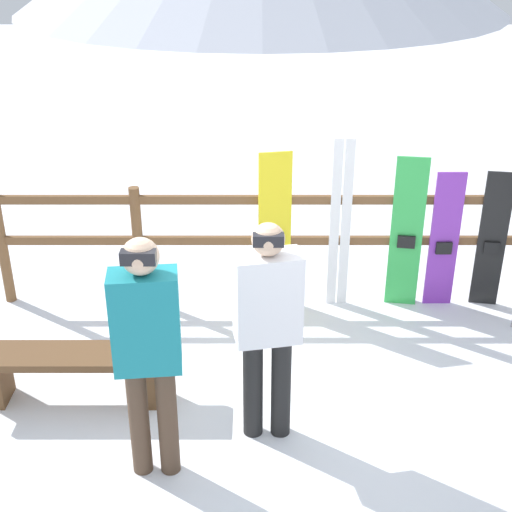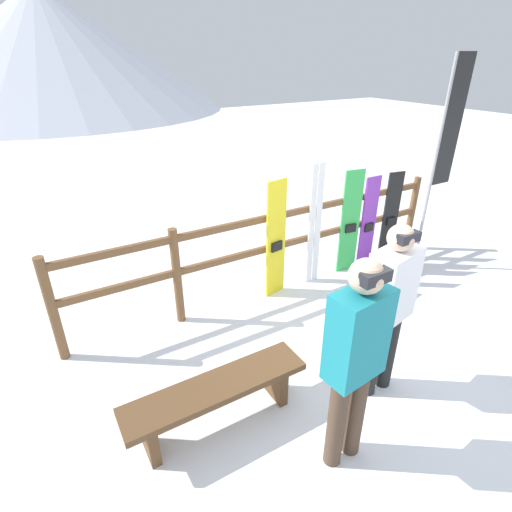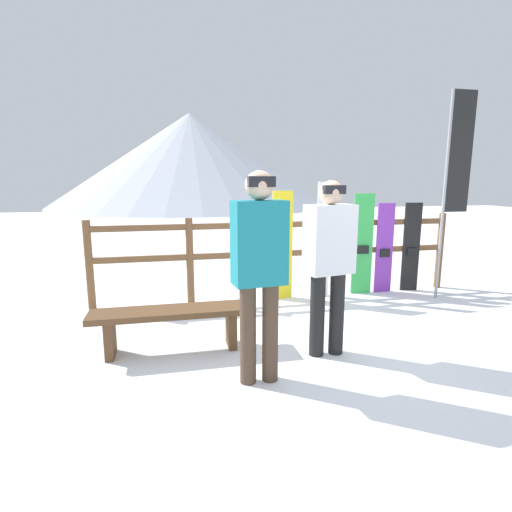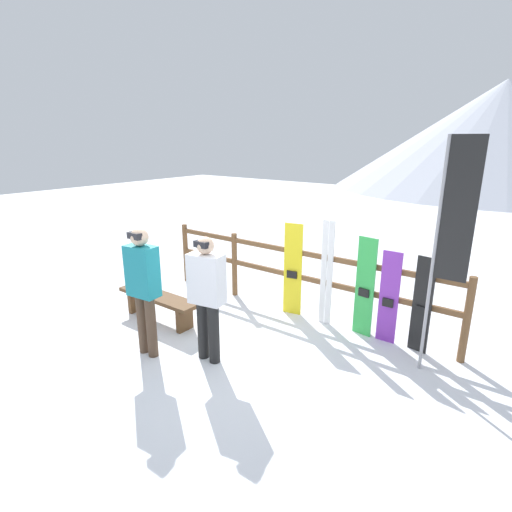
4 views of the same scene
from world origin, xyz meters
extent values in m
plane|color=white|center=(0.00, 0.00, 0.00)|extent=(40.00, 40.00, 0.00)
cylinder|color=brown|center=(-2.60, 1.80, 0.59)|extent=(0.10, 0.10, 1.19)
cylinder|color=brown|center=(-1.30, 1.80, 0.59)|extent=(0.10, 0.10, 1.19)
cylinder|color=brown|center=(0.00, 1.80, 0.59)|extent=(0.10, 0.10, 1.19)
cylinder|color=brown|center=(1.30, 1.80, 0.59)|extent=(0.10, 0.10, 1.19)
cube|color=brown|center=(0.00, 1.80, 0.65)|extent=(5.20, 0.05, 0.08)
cube|color=brown|center=(0.00, 1.80, 1.07)|extent=(5.20, 0.05, 0.08)
cube|color=brown|center=(-1.57, 0.22, 0.41)|extent=(1.58, 0.36, 0.06)
cube|color=brown|center=(-2.16, 0.22, 0.19)|extent=(0.08, 0.29, 0.38)
cube|color=brown|center=(-0.98, 0.22, 0.19)|extent=(0.08, 0.29, 0.38)
cylinder|color=black|center=(-0.20, -0.17, 0.41)|extent=(0.14, 0.14, 0.82)
cylinder|color=black|center=(0.01, -0.17, 0.41)|extent=(0.14, 0.14, 0.82)
cube|color=white|center=(-0.10, -0.17, 1.14)|extent=(0.49, 0.33, 0.65)
sphere|color=#D8B293|center=(-0.10, -0.17, 1.58)|extent=(0.22, 0.22, 0.22)
cube|color=black|center=(-0.10, -0.24, 1.60)|extent=(0.20, 0.08, 0.08)
cylinder|color=#4C3828|center=(-0.96, -0.56, 0.43)|extent=(0.14, 0.14, 0.85)
cylinder|color=#4C3828|center=(-0.76, -0.56, 0.43)|extent=(0.14, 0.14, 0.85)
cube|color=teal|center=(-0.86, -0.56, 1.19)|extent=(0.45, 0.28, 0.68)
sphere|color=#D8B293|center=(-0.86, -0.56, 1.65)|extent=(0.23, 0.23, 0.23)
cube|color=black|center=(-0.86, -0.63, 1.67)|extent=(0.21, 0.08, 0.08)
cube|color=yellow|center=(0.00, 1.74, 0.77)|extent=(0.31, 0.08, 1.55)
cube|color=black|center=(0.00, 1.71, 0.70)|extent=(0.17, 0.06, 0.12)
cube|color=white|center=(0.56, 1.74, 0.83)|extent=(0.09, 0.02, 1.67)
cube|color=white|center=(0.66, 1.74, 0.83)|extent=(0.09, 0.02, 1.67)
cube|color=green|center=(1.24, 1.74, 0.75)|extent=(0.30, 0.07, 1.50)
cube|color=black|center=(1.24, 1.71, 0.67)|extent=(0.17, 0.05, 0.12)
cube|color=purple|center=(1.60, 1.74, 0.68)|extent=(0.27, 0.03, 1.36)
cube|color=black|center=(1.60, 1.71, 0.61)|extent=(0.15, 0.03, 0.12)
cube|color=black|center=(2.05, 1.74, 0.68)|extent=(0.26, 0.07, 1.36)
cube|color=black|center=(2.05, 1.71, 0.61)|extent=(0.15, 0.05, 0.12)
camera|label=1|loc=(-0.17, -4.34, 3.51)|focal=50.00mm
camera|label=2|loc=(-2.52, -2.04, 2.87)|focal=28.00mm
camera|label=3|loc=(-1.56, -3.63, 1.68)|focal=28.00mm
camera|label=4|loc=(3.26, -3.57, 2.84)|focal=28.00mm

